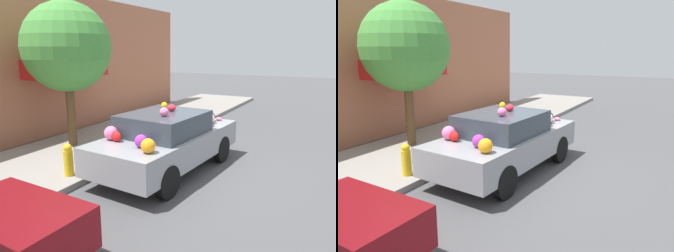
% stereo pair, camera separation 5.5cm
% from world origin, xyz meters
% --- Properties ---
extents(ground_plane, '(60.00, 60.00, 0.00)m').
position_xyz_m(ground_plane, '(0.00, 0.00, 0.00)').
color(ground_plane, '#4C4C4F').
extents(sidewalk_curb, '(24.00, 3.20, 0.13)m').
position_xyz_m(sidewalk_curb, '(0.00, 2.70, 0.07)').
color(sidewalk_curb, gray).
rests_on(sidewalk_curb, ground).
extents(building_facade, '(18.00, 1.20, 4.57)m').
position_xyz_m(building_facade, '(0.07, 4.92, 2.28)').
color(building_facade, '#B26B4C').
rests_on(building_facade, ground).
extents(street_tree, '(2.37, 2.37, 3.87)m').
position_xyz_m(street_tree, '(0.18, 3.14, 2.81)').
color(street_tree, brown).
rests_on(street_tree, sidewalk_curb).
extents(fire_hydrant, '(0.20, 0.20, 0.70)m').
position_xyz_m(fire_hydrant, '(-1.59, 1.51, 0.48)').
color(fire_hydrant, gold).
rests_on(fire_hydrant, sidewalk_curb).
extents(art_car, '(4.12, 1.98, 1.58)m').
position_xyz_m(art_car, '(-0.03, -0.02, 0.74)').
color(art_car, gray).
rests_on(art_car, ground).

